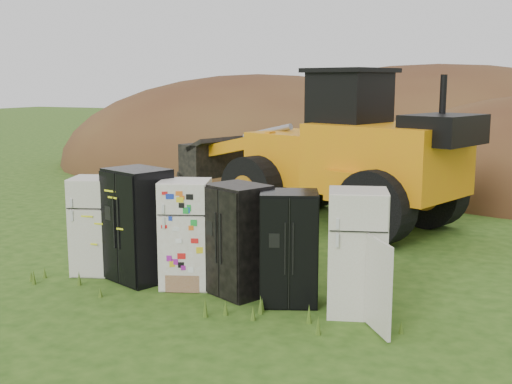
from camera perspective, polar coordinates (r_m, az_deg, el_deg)
ground at (r=10.75m, az=-3.57°, el=-8.76°), size 120.00×120.00×0.00m
fridge_leftmost at (r=11.86m, az=-14.09°, el=-2.89°), size 0.98×0.96×1.74m
fridge_black_side at (r=11.24m, az=-10.42°, el=-2.90°), size 1.24×1.11×1.96m
fridge_sticker at (r=10.81m, az=-6.27°, el=-3.70°), size 1.02×0.98×1.81m
fridge_dark_mid at (r=10.35m, az=-1.58°, el=-4.27°), size 1.15×1.06×1.80m
fridge_black_right at (r=9.96m, az=2.94°, el=-4.97°), size 1.09×1.01×1.76m
fridge_open_door at (r=9.61m, az=8.96°, el=-5.31°), size 1.04×1.00×1.86m
wheel_loader at (r=15.89m, az=5.46°, el=4.13°), size 8.29×5.40×3.72m
dirt_mound_left at (r=26.14m, az=0.20°, el=2.28°), size 17.23×12.92×7.43m
dirt_mound_back at (r=27.43m, az=15.53°, el=2.27°), size 20.29×13.53×8.25m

